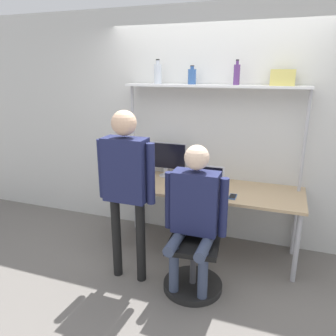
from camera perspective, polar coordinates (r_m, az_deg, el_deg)
The scene contains 14 objects.
ground_plane at distance 3.65m, azimuth 4.64°, elevation -16.62°, with size 12.00×12.00×0.00m, color slate.
wall_back at distance 3.88m, azimuth 8.21°, elevation 6.82°, with size 8.00×0.06×2.70m.
desk at distance 3.67m, azimuth 6.50°, elevation -4.30°, with size 2.08×0.74×0.76m.
shelf_unit at distance 3.67m, azimuth 7.79°, elevation 10.25°, with size 1.98×0.27×1.85m.
monitor at distance 3.94m, azimuth -0.34°, elevation 1.84°, with size 0.50×0.16×0.42m.
laptop at distance 3.52m, azimuth 6.69°, elevation -2.81°, with size 0.35×0.26×0.26m.
cell_phone at distance 3.41m, azimuth 11.20°, elevation -4.91°, with size 0.07×0.15×0.01m.
office_chair at distance 3.22m, azimuth 4.55°, elevation -15.40°, with size 0.56×0.56×0.95m.
person_seated at distance 2.93m, azimuth 4.62°, elevation -6.99°, with size 0.58×0.47×1.40m.
person_standing at distance 3.03m, azimuth -7.33°, elevation -1.39°, with size 0.57×0.23×1.67m.
bottle_blue at distance 3.71m, azimuth 4.21°, elevation 15.64°, with size 0.09×0.09×0.20m.
bottle_purple at distance 3.61m, azimuth 11.88°, elevation 15.69°, with size 0.07×0.07×0.26m.
bottle_clear at distance 3.83m, azimuth -1.79°, elevation 16.14°, with size 0.08×0.08×0.27m.
storage_box at distance 3.57m, azimuth 19.36°, elevation 14.65°, with size 0.24×0.18×0.16m.
Camera 1 is at (0.76, -2.96, 2.01)m, focal length 35.00 mm.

